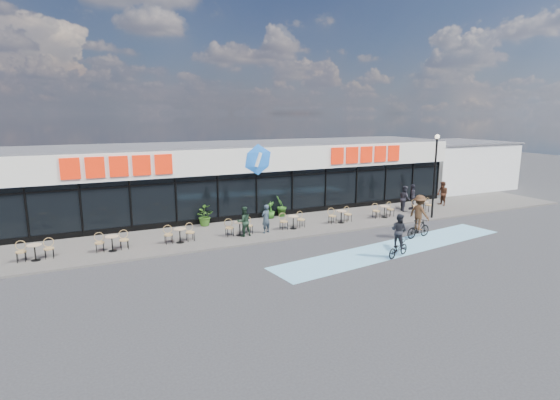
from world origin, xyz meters
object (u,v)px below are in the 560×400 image
potted_plant_left (204,216)px  potted_plant_right (270,210)px  potted_plant_mid (281,206)px  pedestrian_c (412,197)px  lamp_post (435,169)px  cyclist_b (419,218)px  bistro_set_0 (35,250)px  patron_left (266,219)px  patron_right (244,221)px  pedestrian_b (405,198)px  cyclist_a (399,239)px  pedestrian_a (443,194)px

potted_plant_left → potted_plant_right: potted_plant_left is taller
potted_plant_mid → pedestrian_c: pedestrian_c is taller
lamp_post → potted_plant_right: size_ratio=4.94×
potted_plant_mid → cyclist_b: bearing=-56.3°
bistro_set_0 → pedestrian_c: pedestrian_c is taller
patron_left → bistro_set_0: bearing=-22.5°
patron_right → pedestrian_b: size_ratio=0.94×
pedestrian_b → cyclist_a: 9.73m
pedestrian_a → pedestrian_c: size_ratio=0.99×
potted_plant_right → patron_right: size_ratio=0.65×
bistro_set_0 → patron_right: (9.82, -0.32, 0.35)m
cyclist_a → patron_right: bearing=131.8°
cyclist_b → cyclist_a: bearing=-146.5°
bistro_set_0 → pedestrian_c: 22.61m
potted_plant_left → pedestrian_b: (13.28, -1.91, 0.28)m
patron_left → pedestrian_b: (10.62, 1.08, 0.06)m
patron_right → cyclist_b: bearing=152.5°
pedestrian_b → cyclist_a: (-6.57, -7.18, -0.10)m
cyclist_a → pedestrian_c: bearing=44.9°
bistro_set_0 → potted_plant_right: bearing=12.4°
potted_plant_right → cyclist_b: size_ratio=0.45×
pedestrian_b → potted_plant_mid: bearing=95.3°
bistro_set_0 → pedestrian_c: (22.58, 1.03, 0.42)m
potted_plant_right → pedestrian_b: pedestrian_b is taller
patron_right → pedestrian_b: (11.93, 1.17, 0.05)m
potted_plant_left → pedestrian_b: pedestrian_b is taller
bistro_set_0 → cyclist_a: cyclist_a is taller
potted_plant_mid → cyclist_a: 9.34m
potted_plant_right → pedestrian_c: (9.83, -1.78, 0.35)m
pedestrian_b → cyclist_b: 6.20m
pedestrian_c → cyclist_a: 10.44m
bistro_set_0 → cyclist_b: size_ratio=0.66×
patron_left → pedestrian_c: bearing=164.9°
potted_plant_mid → potted_plant_right: size_ratio=1.30×
potted_plant_right → pedestrian_b: 9.22m
pedestrian_b → cyclist_b: cyclist_b is taller
lamp_post → pedestrian_c: 3.36m
potted_plant_mid → pedestrian_c: size_ratio=0.78×
bistro_set_0 → pedestrian_a: size_ratio=0.89×
bistro_set_0 → pedestrian_b: size_ratio=0.90×
potted_plant_left → pedestrian_a: (16.93, -1.66, 0.29)m
bistro_set_0 → pedestrian_b: pedestrian_b is taller
bistro_set_0 → cyclist_b: cyclist_b is taller
patron_right → cyclist_a: bearing=129.3°
patron_right → pedestrian_b: pedestrian_b is taller
bistro_set_0 → pedestrian_b: 21.78m
bistro_set_0 → pedestrian_a: pedestrian_a is taller
lamp_post → cyclist_b: bearing=-142.6°
lamp_post → cyclist_b: 5.14m
potted_plant_left → potted_plant_mid: potted_plant_mid is taller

